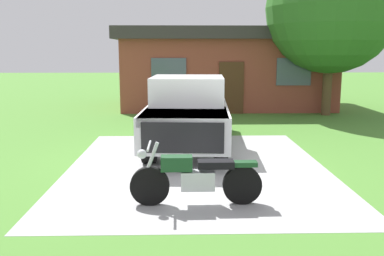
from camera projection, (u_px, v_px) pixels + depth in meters
The scene contains 6 objects.
ground_plane at pixel (197, 167), 9.47m from camera, with size 80.00×80.00×0.00m, color #4C8431.
driveway_pad at pixel (197, 167), 9.47m from camera, with size 5.66×7.01×0.01m, color #A9A9A9.
motorcycle at pixel (195, 177), 7.12m from camera, with size 2.21×0.70×1.09m.
pickup_truck at pixel (189, 111), 11.48m from camera, with size 2.33×5.73×1.90m.
shade_tree at pixel (331, 8), 16.35m from camera, with size 5.03×5.03×6.67m.
neighbor_house at pixel (225, 67), 19.59m from camera, with size 9.60×5.60×3.50m.
Camera 1 is at (-0.33, -9.15, 2.57)m, focal length 39.94 mm.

